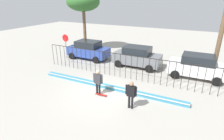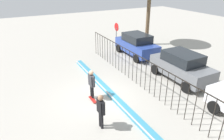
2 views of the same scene
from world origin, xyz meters
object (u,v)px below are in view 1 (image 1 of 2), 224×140
at_px(skateboarder, 98,80).
at_px(parked_car_gray, 137,57).
at_px(parked_car_white, 197,66).
at_px(stop_sign, 66,43).
at_px(parked_car_blue, 88,50).
at_px(skateboard, 101,95).
at_px(palm_tree_short, 83,3).
at_px(camera_operator, 131,93).

bearing_deg(skateboarder, parked_car_gray, 61.33).
bearing_deg(parked_car_white, stop_sign, -177.53).
relative_size(parked_car_blue, parked_car_gray, 1.00).
xyz_separation_m(parked_car_gray, stop_sign, (-7.64, -0.73, 0.64)).
relative_size(skateboard, palm_tree_short, 0.12).
distance_m(parked_car_white, palm_tree_short, 13.80).
distance_m(parked_car_gray, stop_sign, 7.70).
relative_size(camera_operator, parked_car_gray, 0.40).
height_order(parked_car_blue, parked_car_gray, same).
xyz_separation_m(parked_car_blue, palm_tree_short, (-2.22, 2.71, 4.54)).
relative_size(parked_car_blue, stop_sign, 1.72).
xyz_separation_m(camera_operator, parked_car_blue, (-7.33, 6.78, -0.05)).
bearing_deg(skateboarder, parked_car_white, 22.29).
bearing_deg(palm_tree_short, parked_car_gray, -19.89).
relative_size(skateboarder, skateboard, 2.15).
distance_m(skateboard, parked_car_blue, 8.11).
relative_size(skateboarder, stop_sign, 0.69).
bearing_deg(parked_car_white, skateboard, -131.64).
bearing_deg(parked_car_blue, skateboard, -46.53).
bearing_deg(skateboarder, stop_sign, 118.85).
relative_size(parked_car_white, palm_tree_short, 0.65).
relative_size(camera_operator, parked_car_blue, 0.40).
distance_m(skateboarder, parked_car_white, 8.13).
bearing_deg(skateboard, parked_car_blue, 112.36).
xyz_separation_m(skateboard, parked_car_white, (5.38, 5.93, 0.91)).
bearing_deg(parked_car_blue, stop_sign, -157.28).
bearing_deg(palm_tree_short, skateboard, -50.94).
relative_size(parked_car_gray, parked_car_white, 1.00).
bearing_deg(parked_car_blue, parked_car_white, 2.72).
xyz_separation_m(camera_operator, parked_car_white, (3.12, 6.45, -0.05)).
bearing_deg(parked_car_white, skateboarder, -133.35).
height_order(skateboard, palm_tree_short, palm_tree_short).
distance_m(skateboarder, stop_sign, 8.97).
relative_size(parked_car_blue, parked_car_white, 1.00).
relative_size(parked_car_blue, palm_tree_short, 0.65).
bearing_deg(stop_sign, palm_tree_short, 88.67).
relative_size(skateboarder, parked_car_blue, 0.40).
distance_m(stop_sign, palm_tree_short, 5.21).
bearing_deg(parked_car_white, parked_car_blue, 178.75).
distance_m(skateboarder, camera_operator, 2.59).
xyz_separation_m(skateboard, camera_operator, (2.27, -0.52, 0.96)).
height_order(skateboard, parked_car_gray, parked_car_gray).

